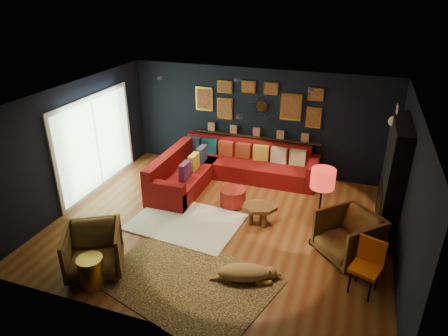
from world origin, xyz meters
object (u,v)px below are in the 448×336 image
(gold_stool, at_px, (91,272))
(orange_chair, at_px, (368,262))
(pouf, at_px, (233,197))
(armchair_left, at_px, (93,249))
(floor_lamp, at_px, (323,182))
(coffee_table, at_px, (259,209))
(armchair_right, at_px, (349,234))
(dog, at_px, (244,270))
(sectional, at_px, (222,169))

(gold_stool, bearing_deg, orange_chair, 17.73)
(pouf, distance_m, armchair_left, 3.21)
(armchair_left, distance_m, floor_lamp, 4.02)
(orange_chair, bearing_deg, pouf, 166.18)
(pouf, distance_m, floor_lamp, 2.32)
(pouf, relative_size, armchair_left, 0.61)
(coffee_table, relative_size, gold_stool, 1.72)
(armchair_right, distance_m, orange_chair, 0.85)
(armchair_left, bearing_deg, armchair_right, -5.37)
(gold_stool, relative_size, dog, 0.43)
(sectional, distance_m, floor_lamp, 3.27)
(armchair_left, relative_size, dog, 0.77)
(armchair_right, relative_size, gold_stool, 1.82)
(sectional, height_order, armchair_right, armchair_right)
(sectional, distance_m, pouf, 1.21)
(sectional, bearing_deg, dog, -64.82)
(armchair_right, relative_size, orange_chair, 1.04)
(pouf, distance_m, orange_chair, 3.32)
(pouf, relative_size, dog, 0.47)
(orange_chair, xyz_separation_m, floor_lamp, (-0.88, 0.98, 0.75))
(floor_lamp, bearing_deg, pouf, 156.41)
(floor_lamp, bearing_deg, gold_stool, -144.68)
(gold_stool, xyz_separation_m, orange_chair, (4.12, 1.32, 0.27))
(sectional, xyz_separation_m, armchair_left, (-0.88, -3.86, 0.13))
(coffee_table, height_order, armchair_right, armchair_right)
(orange_chair, bearing_deg, sectional, 159.36)
(floor_lamp, bearing_deg, coffee_table, 163.95)
(gold_stool, bearing_deg, pouf, 66.55)
(gold_stool, distance_m, floor_lamp, 4.11)
(pouf, bearing_deg, sectional, 121.02)
(orange_chair, bearing_deg, dog, -147.84)
(coffee_table, distance_m, armchair_right, 1.82)
(orange_chair, relative_size, dog, 0.76)
(armchair_left, height_order, gold_stool, armchair_left)
(armchair_right, xyz_separation_m, floor_lamp, (-0.55, 0.20, 0.82))
(armchair_right, distance_m, gold_stool, 4.35)
(armchair_right, xyz_separation_m, dog, (-1.53, -1.21, -0.26))
(gold_stool, height_order, floor_lamp, floor_lamp)
(sectional, height_order, gold_stool, sectional)
(gold_stool, height_order, orange_chair, orange_chair)
(floor_lamp, bearing_deg, armchair_left, -149.48)
(armchair_right, bearing_deg, dog, -96.78)
(orange_chair, xyz_separation_m, dog, (-1.86, -0.42, -0.33))
(sectional, relative_size, pouf, 6.11)
(armchair_right, height_order, floor_lamp, floor_lamp)
(sectional, xyz_separation_m, orange_chair, (3.39, -2.84, 0.21))
(coffee_table, height_order, floor_lamp, floor_lamp)
(armchair_left, xyz_separation_m, gold_stool, (0.15, -0.30, -0.20))
(armchair_left, bearing_deg, gold_stool, -93.88)
(pouf, height_order, armchair_left, armchair_left)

